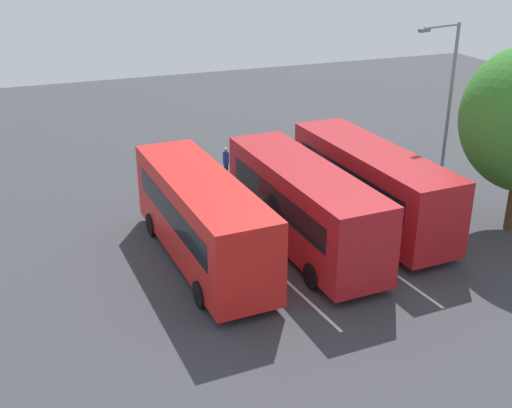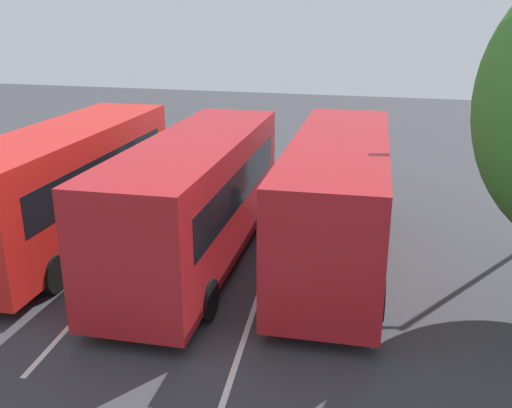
% 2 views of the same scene
% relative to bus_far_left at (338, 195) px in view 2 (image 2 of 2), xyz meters
% --- Properties ---
extents(ground_plane, '(66.21, 66.21, 0.00)m').
position_rel_bus_far_left_xyz_m(ground_plane, '(-0.27, 3.65, -1.84)').
color(ground_plane, '#38383D').
extents(bus_far_left, '(9.54, 2.94, 3.37)m').
position_rel_bus_far_left_xyz_m(bus_far_left, '(0.00, 0.00, 0.00)').
color(bus_far_left, '#AD191E').
rests_on(bus_far_left, ground).
extents(bus_center_left, '(9.53, 2.90, 3.37)m').
position_rel_bus_far_left_xyz_m(bus_center_left, '(-0.96, 3.59, 0.00)').
color(bus_center_left, '#AD191E').
rests_on(bus_center_left, ground).
extents(bus_center_right, '(9.54, 2.94, 3.37)m').
position_rel_bus_far_left_xyz_m(bus_center_right, '(-0.69, 7.62, 0.00)').
color(bus_center_right, red).
rests_on(bus_center_right, ground).
extents(pedestrian, '(0.45, 0.45, 1.66)m').
position_rel_bus_far_left_xyz_m(pedestrian, '(7.28, 3.99, -0.86)').
color(pedestrian, '#232833').
rests_on(pedestrian, ground).
extents(lane_stripe_outer_left, '(13.14, 1.44, 0.01)m').
position_rel_bus_far_left_xyz_m(lane_stripe_outer_left, '(-0.27, 1.73, -1.83)').
color(lane_stripe_outer_left, silver).
rests_on(lane_stripe_outer_left, ground).
extents(lane_stripe_inner_left, '(13.14, 1.44, 0.01)m').
position_rel_bus_far_left_xyz_m(lane_stripe_inner_left, '(-0.27, 5.56, -1.83)').
color(lane_stripe_inner_left, silver).
rests_on(lane_stripe_inner_left, ground).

